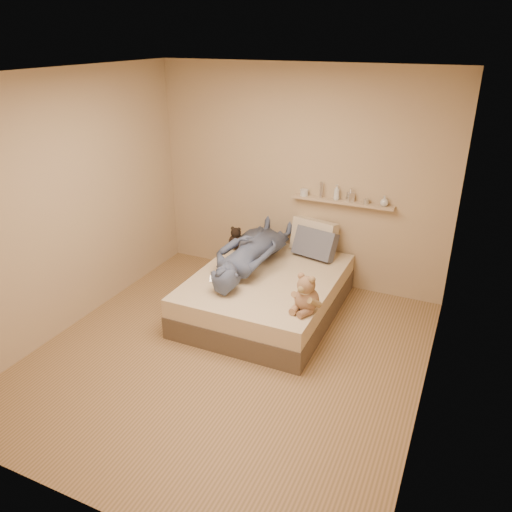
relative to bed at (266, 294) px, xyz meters
The scene contains 10 objects.
room 1.42m from the bed, 90.00° to the right, with size 3.80×3.80×3.80m.
bed is the anchor object (origin of this frame).
game_console 0.73m from the bed, 118.52° to the right, with size 0.18×0.13×0.06m.
teddy_bear 0.92m from the bed, 40.15° to the right, with size 0.31×0.32×0.39m.
dark_plush 0.89m from the bed, 140.40° to the left, with size 0.19×0.19×0.29m.
pillow_cream 0.97m from the bed, 72.63° to the left, with size 0.55×0.16×0.40m, color beige.
pillow_grey 0.86m from the bed, 65.02° to the left, with size 0.50×0.14×0.34m, color slate.
person 0.52m from the bed, 147.15° to the left, with size 0.62×1.69×0.40m, color #485271.
wall_shelf 1.38m from the bed, 58.82° to the left, with size 1.20×0.12×0.03m, color tan.
shelf_bottles 1.45m from the bed, 56.71° to the left, with size 1.05×0.13×0.19m.
Camera 1 is at (1.92, -3.57, 2.90)m, focal length 35.00 mm.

